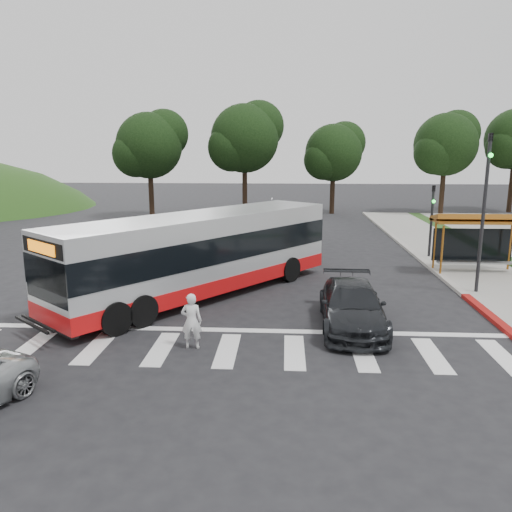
{
  "coord_description": "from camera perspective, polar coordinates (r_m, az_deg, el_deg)",
  "views": [
    {
      "loc": [
        1.69,
        -18.87,
        5.87
      ],
      "look_at": [
        0.5,
        1.04,
        1.6
      ],
      "focal_mm": 35.0,
      "sensor_mm": 36.0,
      "label": 1
    }
  ],
  "objects": [
    {
      "name": "traffic_signal_ne_tall",
      "position": [
        21.94,
        24.67,
        5.77
      ],
      "size": [
        0.18,
        0.37,
        6.5
      ],
      "color": "black",
      "rests_on": "ground"
    },
    {
      "name": "curb_east_red",
      "position": [
        19.28,
        25.7,
        -6.65
      ],
      "size": [
        0.32,
        6.0,
        0.15
      ],
      "primitive_type": "cube",
      "color": "maroon",
      "rests_on": "ground"
    },
    {
      "name": "traffic_signal_ne_short",
      "position": [
        28.68,
        19.47,
        4.6
      ],
      "size": [
        0.18,
        0.37,
        4.0
      ],
      "color": "black",
      "rests_on": "ground"
    },
    {
      "name": "transit_bus",
      "position": [
        20.31,
        -6.25,
        0.07
      ],
      "size": [
        10.27,
        11.84,
        3.34
      ],
      "primitive_type": null,
      "rotation": [
        0.0,
        0.0,
        -0.68
      ],
      "color": "#B7B9BC",
      "rests_on": "ground"
    },
    {
      "name": "sidewalk_east",
      "position": [
        29.03,
        22.05,
        -0.36
      ],
      "size": [
        4.0,
        40.0,
        0.12
      ],
      "primitive_type": "cube",
      "color": "gray",
      "rests_on": "ground"
    },
    {
      "name": "tree_north_a",
      "position": [
        45.1,
        -1.2,
        13.41
      ],
      "size": [
        6.6,
        6.15,
        10.17
      ],
      "color": "black",
      "rests_on": "ground"
    },
    {
      "name": "dark_sedan",
      "position": [
        17.1,
        10.92,
        -5.62
      ],
      "size": [
        2.22,
        5.14,
        1.47
      ],
      "primitive_type": "imported",
      "rotation": [
        0.0,
        0.0,
        -0.03
      ],
      "color": "black",
      "rests_on": "ground"
    },
    {
      "name": "tree_north_b",
      "position": [
        47.14,
        8.94,
        11.68
      ],
      "size": [
        5.72,
        5.33,
        8.43
      ],
      "color": "black",
      "rests_on": "ground"
    },
    {
      "name": "tree_north_c",
      "position": [
        44.48,
        -12.0,
        12.37
      ],
      "size": [
        6.16,
        5.74,
        9.3
      ],
      "color": "black",
      "rests_on": "ground"
    },
    {
      "name": "bus_shelter",
      "position": [
        25.89,
        24.03,
        3.22
      ],
      "size": [
        4.2,
        1.6,
        2.86
      ],
      "color": "#9C5A1A",
      "rests_on": "sidewalk_east"
    },
    {
      "name": "crosswalk_ladder",
      "position": [
        15.15,
        -3.3,
        -10.7
      ],
      "size": [
        18.0,
        2.6,
        0.01
      ],
      "primitive_type": "cube",
      "color": "silver",
      "rests_on": "ground"
    },
    {
      "name": "curb_east",
      "position": [
        28.45,
        18.23,
        -0.29
      ],
      "size": [
        0.3,
        40.0,
        0.15
      ],
      "primitive_type": "cube",
      "color": "#9E9991",
      "rests_on": "ground"
    },
    {
      "name": "pedestrian",
      "position": [
        15.13,
        -7.38,
        -7.38
      ],
      "size": [
        0.65,
        0.45,
        1.71
      ],
      "primitive_type": "imported",
      "rotation": [
        0.0,
        0.0,
        3.21
      ],
      "color": "silver",
      "rests_on": "ground"
    },
    {
      "name": "tree_ne_a",
      "position": [
        49.1,
        20.93,
        11.91
      ],
      "size": [
        6.16,
        5.74,
        9.3
      ],
      "color": "black",
      "rests_on": "parking_lot"
    },
    {
      "name": "ground",
      "position": [
        19.84,
        -1.62,
        -5.14
      ],
      "size": [
        140.0,
        140.0,
        0.0
      ],
      "primitive_type": "plane",
      "color": "black",
      "rests_on": "ground"
    }
  ]
}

